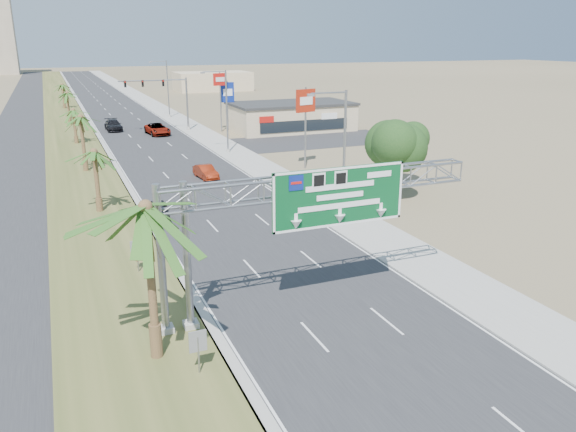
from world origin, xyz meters
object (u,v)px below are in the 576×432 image
at_px(car_mid_lane, 206,172).
at_px(car_far, 113,125).
at_px(sign_gantry, 308,197).
at_px(pole_sign_blue, 228,94).
at_px(signal_mast, 174,99).
at_px(store_building, 291,117).
at_px(palm_near, 145,208).
at_px(pole_sign_red_near, 306,105).
at_px(car_left_lane, 158,212).
at_px(pole_sign_red_far, 220,85).
at_px(car_right_lane, 157,129).

xyz_separation_m(car_mid_lane, car_far, (-5.07, 36.22, 0.14)).
bearing_deg(sign_gantry, pole_sign_blue, 76.77).
bearing_deg(pole_sign_blue, signal_mast, 164.21).
distance_m(signal_mast, pole_sign_blue, 8.16).
distance_m(signal_mast, store_building, 18.08).
bearing_deg(car_mid_lane, signal_mast, 77.50).
height_order(palm_near, car_far, palm_near).
bearing_deg(pole_sign_red_near, car_far, 114.56).
distance_m(store_building, car_mid_lane, 33.12).
relative_size(car_left_lane, pole_sign_red_far, 0.47).
xyz_separation_m(sign_gantry, signal_mast, (6.23, 62.05, -1.21)).
bearing_deg(car_right_lane, pole_sign_blue, -4.36).
distance_m(palm_near, car_right_lane, 62.87).
height_order(car_far, pole_sign_blue, pole_sign_blue).
height_order(car_mid_lane, pole_sign_blue, pole_sign_blue).
distance_m(sign_gantry, car_left_lane, 19.31).
height_order(store_building, pole_sign_red_far, pole_sign_red_far).
bearing_deg(pole_sign_blue, car_far, 158.65).
relative_size(car_mid_lane, car_right_lane, 0.69).
bearing_deg(car_right_lane, palm_near, -105.68).
xyz_separation_m(car_far, pole_sign_red_far, (15.18, -7.39, 6.24)).
bearing_deg(sign_gantry, palm_near, -166.68).
bearing_deg(palm_near, signal_mast, 77.34).
height_order(signal_mast, car_mid_lane, signal_mast).
distance_m(store_building, pole_sign_red_far, 11.90).
bearing_deg(sign_gantry, car_left_lane, 103.84).
bearing_deg(pole_sign_blue, pole_sign_red_far, -146.73).
bearing_deg(car_mid_lane, pole_sign_red_far, 64.73).
xyz_separation_m(palm_near, pole_sign_blue, (22.20, 61.76, -1.42)).
bearing_deg(palm_near, sign_gantry, 13.32).
distance_m(signal_mast, car_right_lane, 5.66).
bearing_deg(pole_sign_red_near, pole_sign_blue, 89.54).
height_order(pole_sign_blue, pole_sign_red_far, pole_sign_red_far).
bearing_deg(sign_gantry, car_mid_lane, 85.13).
distance_m(sign_gantry, car_far, 66.57).
bearing_deg(pole_sign_blue, car_mid_lane, -111.14).
bearing_deg(car_right_lane, car_left_lane, -105.58).
xyz_separation_m(signal_mast, pole_sign_blue, (7.83, -2.21, 0.66)).
bearing_deg(store_building, pole_sign_blue, 157.33).
bearing_deg(car_left_lane, palm_near, -93.44).
height_order(sign_gantry, palm_near, palm_near).
bearing_deg(palm_near, pole_sign_blue, 70.23).
bearing_deg(store_building, palm_near, -118.28).
distance_m(palm_near, car_mid_lane, 34.33).
bearing_deg(signal_mast, palm_near, -102.66).
distance_m(store_building, pole_sign_blue, 10.36).
height_order(sign_gantry, car_right_lane, sign_gantry).
distance_m(car_left_lane, pole_sign_red_far, 44.79).
bearing_deg(car_mid_lane, car_right_lane, 83.09).
relative_size(car_left_lane, car_mid_lane, 1.03).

